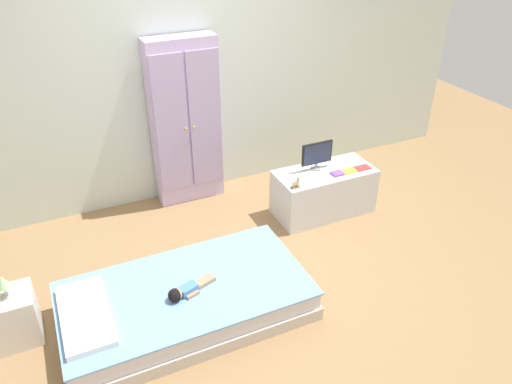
# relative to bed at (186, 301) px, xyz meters

# --- Properties ---
(ground_plane) EXTENTS (10.00, 10.00, 0.02)m
(ground_plane) POSITION_rel_bed_xyz_m (0.64, 0.20, -0.14)
(ground_plane) COLOR #99754C
(back_wall) EXTENTS (6.40, 0.05, 2.70)m
(back_wall) POSITION_rel_bed_xyz_m (0.64, 1.77, 1.22)
(back_wall) COLOR silver
(back_wall) RESTS_ON ground_plane
(bed) EXTENTS (1.80, 0.96, 0.26)m
(bed) POSITION_rel_bed_xyz_m (0.00, 0.00, 0.00)
(bed) COLOR beige
(bed) RESTS_ON ground_plane
(pillow) EXTENTS (0.32, 0.69, 0.05)m
(pillow) POSITION_rel_bed_xyz_m (-0.70, 0.00, 0.15)
(pillow) COLOR white
(pillow) RESTS_ON bed
(doll) EXTENTS (0.38, 0.19, 0.10)m
(doll) POSITION_rel_bed_xyz_m (-0.03, -0.07, 0.17)
(doll) COLOR #4C84C6
(doll) RESTS_ON bed
(nightstand) EXTENTS (0.30, 0.30, 0.39)m
(nightstand) POSITION_rel_bed_xyz_m (-1.15, 0.28, 0.07)
(nightstand) COLOR silver
(nightstand) RESTS_ON ground_plane
(table_lamp) EXTENTS (0.09, 0.09, 0.18)m
(table_lamp) POSITION_rel_bed_xyz_m (-1.15, 0.28, 0.38)
(table_lamp) COLOR #B7B2AD
(table_lamp) RESTS_ON nightstand
(wardrobe) EXTENTS (0.66, 0.25, 1.65)m
(wardrobe) POSITION_rel_bed_xyz_m (0.57, 1.61, 0.70)
(wardrobe) COLOR silver
(wardrobe) RESTS_ON ground_plane
(tv_stand) EXTENTS (0.96, 0.45, 0.46)m
(tv_stand) POSITION_rel_bed_xyz_m (1.66, 0.78, 0.10)
(tv_stand) COLOR silver
(tv_stand) RESTS_ON ground_plane
(tv_monitor) EXTENTS (0.32, 0.10, 0.28)m
(tv_monitor) POSITION_rel_bed_xyz_m (1.60, 0.86, 0.49)
(tv_monitor) COLOR #99999E
(tv_monitor) RESTS_ON tv_stand
(rocking_horse_toy) EXTENTS (0.09, 0.04, 0.11)m
(rocking_horse_toy) POSITION_rel_bed_xyz_m (1.26, 0.63, 0.38)
(rocking_horse_toy) COLOR #8E6642
(rocking_horse_toy) RESTS_ON tv_stand
(book_purple) EXTENTS (0.11, 0.09, 0.02)m
(book_purple) POSITION_rel_bed_xyz_m (1.73, 0.68, 0.34)
(book_purple) COLOR #8E51B2
(book_purple) RESTS_ON tv_stand
(book_yellow) EXTENTS (0.14, 0.09, 0.01)m
(book_yellow) POSITION_rel_bed_xyz_m (1.86, 0.68, 0.34)
(book_yellow) COLOR gold
(book_yellow) RESTS_ON tv_stand
(book_red) EXTENTS (0.15, 0.10, 0.01)m
(book_red) POSITION_rel_bed_xyz_m (2.01, 0.68, 0.34)
(book_red) COLOR #CC3838
(book_red) RESTS_ON tv_stand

